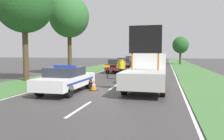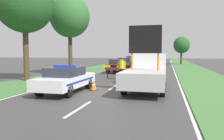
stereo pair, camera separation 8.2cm
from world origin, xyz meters
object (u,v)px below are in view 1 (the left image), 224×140
object	(u,v)px
queued_car_sedan_black	(124,63)
queued_car_hatch_blue	(161,61)
traffic_cone_near_police	(94,85)
road_barrier	(123,67)
police_officer	(121,67)
pedestrian_civilian	(135,67)
roadside_tree_mid_left	(69,17)
work_truck	(147,71)
roadside_tree_near_right	(24,2)
police_car	(66,79)
queued_car_wagon_maroon	(118,65)
traffic_cone_centre_front	(81,77)
roadside_tree_near_left	(181,45)
queued_car_suv_grey	(132,61)

from	to	relation	value
queued_car_sedan_black	queued_car_hatch_blue	bearing A→B (deg)	-109.87
queued_car_hatch_blue	traffic_cone_near_police	bearing A→B (deg)	84.06
road_barrier	police_officer	bearing A→B (deg)	-91.97
pedestrian_civilian	roadside_tree_mid_left	bearing A→B (deg)	127.43
work_truck	pedestrian_civilian	size ratio (longest dim) A/B	3.71
traffic_cone_near_police	roadside_tree_near_right	world-z (taller)	roadside_tree_near_right
queued_car_sedan_black	roadside_tree_mid_left	size ratio (longest dim) A/B	0.51
work_truck	police_car	bearing A→B (deg)	27.91
traffic_cone_near_police	roadside_tree_mid_left	xyz separation A→B (m)	(-5.36, 8.46, 5.38)
work_truck	queued_car_wagon_maroon	size ratio (longest dim) A/B	1.49
queued_car_wagon_maroon	queued_car_sedan_black	xyz separation A→B (m)	(-0.25, 5.36, -0.02)
pedestrian_civilian	traffic_cone_centre_front	xyz separation A→B (m)	(-3.90, -1.67, -0.72)
police_officer	queued_car_hatch_blue	world-z (taller)	police_officer
queued_car_sedan_black	roadside_tree_mid_left	xyz separation A→B (m)	(-3.95, -8.44, 4.91)
work_truck	traffic_cone_centre_front	size ratio (longest dim) A/B	11.45
police_car	traffic_cone_centre_front	distance (m)	4.82
traffic_cone_centre_front	police_car	bearing A→B (deg)	-77.42
queued_car_hatch_blue	roadside_tree_near_right	xyz separation A→B (m)	(-9.40, -26.37, 5.18)
road_barrier	roadside_tree_near_left	distance (m)	26.72
traffic_cone_near_police	queued_car_sedan_black	distance (m)	16.96
traffic_cone_near_police	queued_car_suv_grey	world-z (taller)	queued_car_suv_grey
work_truck	queued_car_sedan_black	xyz separation A→B (m)	(-4.28, 15.39, -0.28)
work_truck	roadside_tree_mid_left	distance (m)	11.73
road_barrier	queued_car_suv_grey	distance (m)	17.61
queued_car_hatch_blue	police_officer	bearing A→B (deg)	84.05
police_car	traffic_cone_centre_front	world-z (taller)	police_car
police_officer	roadside_tree_mid_left	bearing A→B (deg)	-44.18
police_car	roadside_tree_near_right	bearing A→B (deg)	139.98
police_officer	queued_car_suv_grey	world-z (taller)	police_officer
pedestrian_civilian	queued_car_wagon_maroon	distance (m)	6.64
queued_car_suv_grey	roadside_tree_near_right	world-z (taller)	roadside_tree_near_right
police_car	queued_car_suv_grey	size ratio (longest dim) A/B	1.08
traffic_cone_near_police	police_officer	bearing A→B (deg)	84.07
pedestrian_civilian	queued_car_sedan_black	world-z (taller)	pedestrian_civilian
roadside_tree_near_left	queued_car_wagon_maroon	bearing A→B (deg)	-111.02
queued_car_wagon_maroon	police_officer	bearing A→B (deg)	105.01
road_barrier	roadside_tree_near_left	bearing A→B (deg)	80.04
queued_car_suv_grey	queued_car_hatch_blue	xyz separation A→B (m)	(4.45, 5.86, -0.13)
queued_car_wagon_maroon	roadside_tree_mid_left	bearing A→B (deg)	36.25
traffic_cone_near_police	police_car	bearing A→B (deg)	-146.08
queued_car_wagon_maroon	queued_car_sedan_black	distance (m)	5.36
police_car	roadside_tree_mid_left	xyz separation A→B (m)	(-4.08, 9.31, 4.96)
pedestrian_civilian	traffic_cone_near_police	world-z (taller)	pedestrian_civilian
work_truck	roadside_tree_near_right	size ratio (longest dim) A/B	0.76
traffic_cone_near_police	queued_car_suv_grey	bearing A→B (deg)	93.47
police_car	roadside_tree_near_left	xyz separation A→B (m)	(7.88, 32.58, 2.91)
police_officer	roadside_tree_near_left	world-z (taller)	roadside_tree_near_left
police_car	police_officer	size ratio (longest dim) A/B	2.56
work_truck	traffic_cone_near_police	xyz separation A→B (m)	(-2.88, -1.50, -0.75)
traffic_cone_centre_front	pedestrian_civilian	bearing A→B (deg)	23.14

